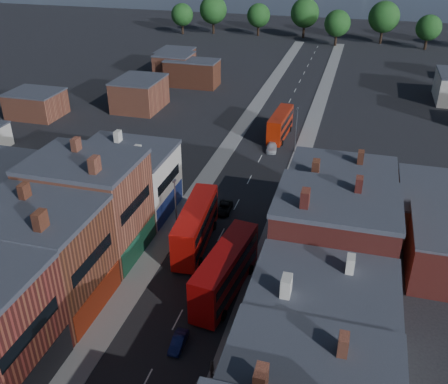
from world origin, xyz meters
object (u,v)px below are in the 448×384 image
Objects in this scene: bus_0 at (196,225)px; car_1 at (178,342)px; car_2 at (224,208)px; car_3 at (272,147)px; bus_1 at (225,270)px; bus_2 at (280,124)px; ped_3 at (212,369)px.

car_1 is (3.62, -16.19, -2.36)m from bus_0.
car_2 is 0.92× the size of car_3.
car_3 is (-0.11, 47.33, 0.11)m from car_1.
car_3 is (-2.30, 38.67, -2.26)m from bus_1.
bus_1 is 44.90m from bus_2.
bus_1 reaches higher than car_3.
car_1 is 1.75× the size of ped_3.
bus_1 is at bearing 3.39° from ped_3.
ped_3 is at bearing -72.21° from bus_0.
bus_0 is 16.75m from car_1.
bus_1 reaches higher than bus_0.
bus_0 is 20.46m from ped_3.
bus_1 is 3.12× the size of car_2.
bus_1 is 11.64m from ped_3.
bus_1 reaches higher than bus_2.
car_1 is 0.73× the size of car_3.
bus_2 is at bearing 87.81° from car_1.
car_1 is 0.79× the size of car_2.
bus_2 reaches higher than car_2.
car_2 is at bearing -92.59° from bus_2.
car_3 is (-0.30, -6.18, -1.92)m from bus_2.
car_1 is at bearing -87.57° from car_2.
bus_2 is 28.74m from car_2.
bus_1 is at bearing -77.23° from car_2.
bus_2 is (-2.00, 44.85, -0.34)m from bus_1.
bus_0 is at bearing -100.52° from car_2.
car_3 is at bearing -89.97° from bus_2.
bus_0 reaches higher than bus_2.
car_2 is 22.50m from car_3.
car_1 is at bearing 50.69° from ped_3.
bus_0 is 3.09× the size of car_2.
car_1 is 25.08m from car_2.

